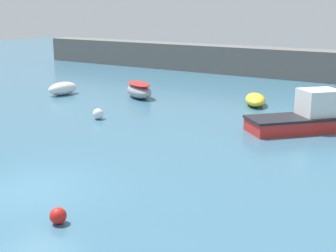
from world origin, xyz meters
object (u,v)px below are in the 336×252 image
(open_tender_yellow, at_px, (255,100))
(mooring_buoy_red, at_px, (58,216))
(fishing_dinghy_green, at_px, (63,88))
(rowboat_with_red_cover, at_px, (139,90))
(cabin_cruiser_white, at_px, (312,117))
(mooring_buoy_white, at_px, (98,114))

(open_tender_yellow, bearing_deg, mooring_buoy_red, 158.97)
(open_tender_yellow, xyz_separation_m, fishing_dinghy_green, (-12.54, -4.00, 0.08))
(rowboat_with_red_cover, relative_size, cabin_cruiser_white, 0.53)
(open_tender_yellow, distance_m, mooring_buoy_red, 18.35)
(mooring_buoy_white, bearing_deg, fishing_dinghy_green, 149.17)
(open_tender_yellow, height_order, cabin_cruiser_white, cabin_cruiser_white)
(open_tender_yellow, bearing_deg, fishing_dinghy_green, 80.81)
(open_tender_yellow, distance_m, rowboat_with_red_cover, 7.74)
(fishing_dinghy_green, distance_m, mooring_buoy_white, 8.02)
(cabin_cruiser_white, distance_m, mooring_buoy_red, 14.51)
(mooring_buoy_white, relative_size, mooring_buoy_red, 1.22)
(fishing_dinghy_green, xyz_separation_m, cabin_cruiser_white, (17.25, -0.03, 0.22))
(open_tender_yellow, bearing_deg, rowboat_with_red_cover, 77.89)
(open_tender_yellow, distance_m, fishing_dinghy_green, 13.16)
(rowboat_with_red_cover, relative_size, mooring_buoy_white, 5.39)
(open_tender_yellow, relative_size, rowboat_with_red_cover, 0.94)
(rowboat_with_red_cover, distance_m, mooring_buoy_red, 18.78)
(open_tender_yellow, distance_m, mooring_buoy_white, 9.89)
(cabin_cruiser_white, height_order, mooring_buoy_white, cabin_cruiser_white)
(mooring_buoy_white, xyz_separation_m, mooring_buoy_red, (7.52, -10.14, -0.05))
(fishing_dinghy_green, bearing_deg, open_tender_yellow, 113.65)
(cabin_cruiser_white, xyz_separation_m, mooring_buoy_red, (-2.84, -14.22, -0.43))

